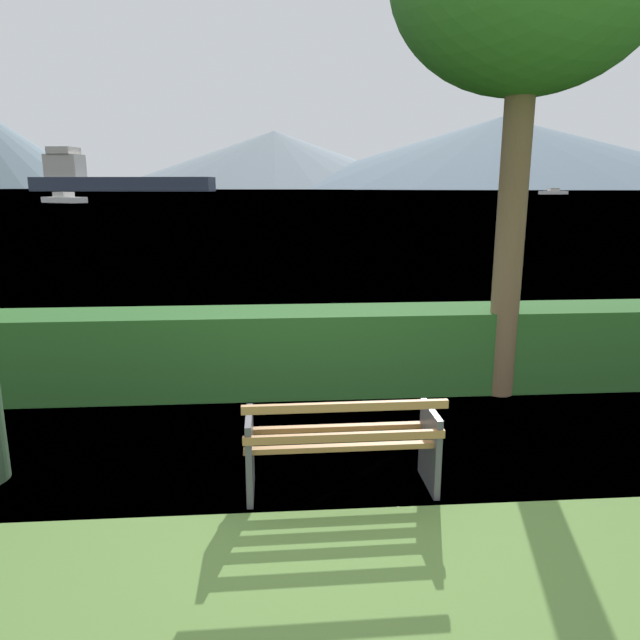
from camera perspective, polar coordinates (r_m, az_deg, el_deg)
The scene contains 8 objects.
ground_plane at distance 5.06m, azimuth 2.01°, elevation -15.98°, with size 1400.00×1400.00×0.00m, color #567A38.
water_surface at distance 314.08m, azimuth -4.36°, elevation 12.46°, with size 620.00×620.00×0.00m, color slate.
park_bench at distance 4.82m, azimuth 2.13°, elevation -11.92°, with size 1.56×0.59×0.87m.
hedge_row at distance 7.12m, azimuth -0.11°, elevation -2.96°, with size 12.92×0.80×0.99m, color #285B23.
cargo_ship_large at distance 290.34m, azimuth -19.90°, elevation 12.79°, with size 84.09×25.90×19.51m.
fishing_boat_near at distance 187.34m, azimuth 21.78°, elevation 11.50°, with size 8.28×3.16×1.84m.
sailboat_mid at distance 95.89m, azimuth -23.67°, elevation 10.75°, with size 7.67×6.84×1.56m.
distant_hills at distance 568.71m, azimuth -0.55°, elevation 16.05°, with size 843.67×431.76×86.42m.
Camera 1 is at (-0.51, -4.40, 2.45)m, focal length 32.86 mm.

